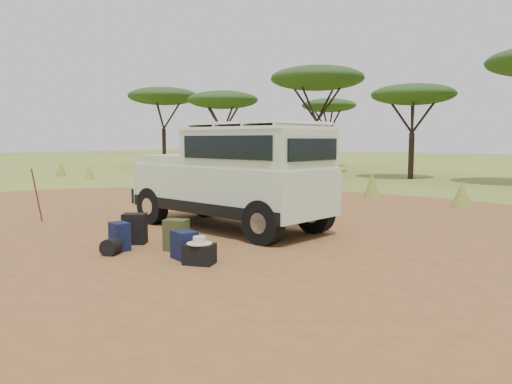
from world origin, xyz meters
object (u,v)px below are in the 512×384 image
Objects in this scene: safari_vehicle at (234,179)px; backpack_navy at (120,237)px; backpack_olive at (176,235)px; hard_case at (199,254)px; backpack_black at (135,229)px; walking_staff at (37,196)px; duffel_navy at (184,245)px.

backpack_navy is (-0.30, -2.92, -0.88)m from safari_vehicle.
hard_case is (1.03, -0.49, -0.12)m from backpack_olive.
backpack_black is 2.13m from hard_case.
duffel_navy is (5.44, -0.52, -0.42)m from walking_staff.
duffel_navy is at bearing -34.50° from walking_staff.
duffel_navy is at bearing -54.75° from backpack_olive.
safari_vehicle is at bearing 81.39° from backpack_olive.
duffel_navy is (0.59, -0.38, -0.04)m from backpack_olive.
backpack_black is 1.23× the size of duffel_navy.
duffel_navy is (1.64, -0.31, -0.06)m from backpack_black.
walking_staff is 3.83m from backpack_black.
walking_staff is at bearing 156.95° from backpack_olive.
backpack_olive is at bearing 163.85° from duffel_navy.
duffel_navy is at bearing -46.52° from backpack_black.
backpack_black is at bearing 162.38° from backpack_olive.
safari_vehicle is 3.68× the size of walking_staff.
backpack_black is 0.58m from backpack_navy.
backpack_navy is at bearing -39.43° from walking_staff.
walking_staff reaches higher than backpack_olive.
walking_staff is 5.48m from duffel_navy.
backpack_olive reaches higher than hard_case.
walking_staff is 5.94m from hard_case.
walking_staff reaches higher than backpack_navy.
backpack_navy is 1.03m from backpack_olive.
backpack_navy is 1.86m from hard_case.
walking_staff is at bearing -147.42° from safari_vehicle.
backpack_black is 1.67m from duffel_navy.
hard_case is at bearing -55.22° from safari_vehicle.
safari_vehicle is 9.82× the size of backpack_navy.
walking_staff reaches higher than hard_case.
safari_vehicle is at bearing 98.90° from hard_case.
safari_vehicle is at bearing 100.91° from backpack_navy.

